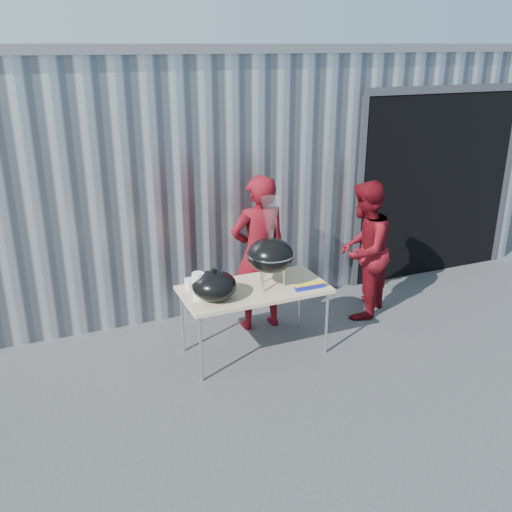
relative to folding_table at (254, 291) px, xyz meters
name	(u,v)px	position (x,y,z in m)	size (l,w,h in m)	color
ground	(266,381)	(-0.11, -0.56, -0.71)	(80.00, 80.00, 0.00)	#363638
building	(204,145)	(0.81, 4.02, 0.83)	(8.20, 6.20, 3.10)	silver
folding_table	(254,291)	(0.00, 0.00, 0.00)	(1.50, 0.75, 0.75)	tan
kettle_grill	(270,249)	(0.16, -0.04, 0.45)	(0.48, 0.48, 0.95)	black
grill_lid	(214,286)	(-0.46, -0.10, 0.18)	(0.44, 0.44, 0.32)	black
paper_towels	(198,286)	(-0.61, -0.05, 0.18)	(0.12, 0.12, 0.28)	white
white_tub	(196,283)	(-0.55, 0.23, 0.09)	(0.20, 0.15, 0.10)	white
foil_box	(310,286)	(0.51, -0.25, 0.07)	(0.32, 0.06, 0.06)	#161C93
person_cook	(259,254)	(0.29, 0.55, 0.19)	(0.65, 0.43, 1.79)	#5E0A12
person_bystander	(363,250)	(1.54, 0.34, 0.12)	(0.80, 0.63, 1.65)	#5E0A12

